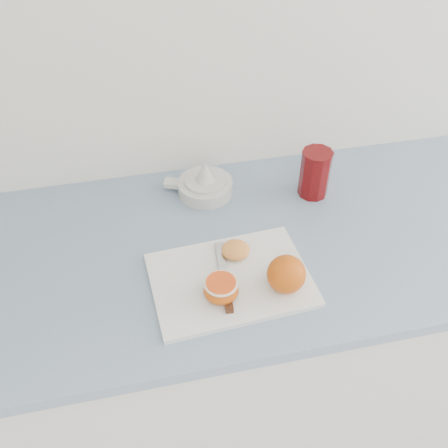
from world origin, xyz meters
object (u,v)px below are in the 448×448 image
(citrus_juicer, at_px, (205,185))
(half_orange, at_px, (221,289))
(cutting_board, at_px, (231,280))
(red_tumbler, at_px, (315,175))
(counter, at_px, (251,344))

(citrus_juicer, bearing_deg, half_orange, -95.19)
(cutting_board, xyz_separation_m, red_tumbler, (0.27, 0.25, 0.05))
(counter, xyz_separation_m, half_orange, (-0.12, -0.17, 0.48))
(red_tumbler, bearing_deg, half_orange, -135.91)
(counter, relative_size, red_tumbler, 20.51)
(half_orange, bearing_deg, red_tumbler, 44.09)
(cutting_board, distance_m, red_tumbler, 0.37)
(counter, distance_m, cutting_board, 0.48)
(citrus_juicer, xyz_separation_m, red_tumbler, (0.27, -0.06, 0.03))
(half_orange, distance_m, citrus_juicer, 0.36)
(counter, bearing_deg, red_tumbler, 35.36)
(citrus_juicer, height_order, red_tumbler, red_tumbler)
(cutting_board, xyz_separation_m, half_orange, (-0.03, -0.04, 0.03))
(red_tumbler, bearing_deg, citrus_juicer, 167.41)
(half_orange, bearing_deg, cutting_board, 55.89)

